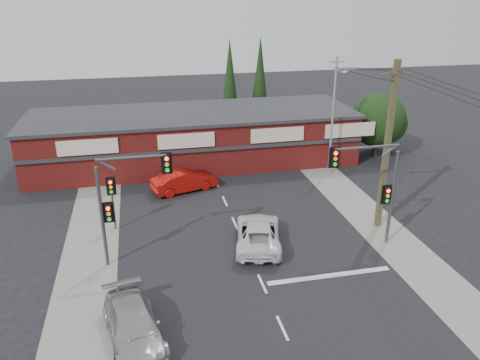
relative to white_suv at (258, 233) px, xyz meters
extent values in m
plane|color=black|center=(-0.77, -2.36, -0.73)|extent=(120.00, 120.00, 0.00)
cube|color=black|center=(-0.77, 2.64, -0.72)|extent=(14.00, 70.00, 0.01)
cube|color=gray|center=(-9.27, 2.64, -0.72)|extent=(3.00, 70.00, 0.02)
cube|color=gray|center=(7.73, 2.64, -0.72)|extent=(3.00, 70.00, 0.02)
cube|color=silver|center=(2.73, -3.86, -0.71)|extent=(6.50, 0.35, 0.01)
imported|color=silver|center=(0.00, 0.00, 0.00)|extent=(3.57, 5.66, 1.46)
imported|color=#A5A8AA|center=(-6.94, -6.51, -0.01)|extent=(2.94, 5.25, 1.44)
imported|color=#AF100A|center=(-3.26, 8.56, 0.04)|extent=(4.96, 2.97, 1.54)
cube|color=silver|center=(-0.77, -7.12, -0.71)|extent=(0.12, 1.60, 0.01)
cube|color=silver|center=(-0.77, -3.81, -0.71)|extent=(0.12, 1.60, 0.01)
cube|color=silver|center=(-0.77, -0.50, -0.71)|extent=(0.12, 1.60, 0.01)
cube|color=silver|center=(-0.77, 2.81, -0.71)|extent=(0.12, 1.60, 0.01)
cube|color=silver|center=(-0.77, 6.12, -0.71)|extent=(0.12, 1.60, 0.01)
cube|color=silver|center=(-0.77, 9.43, -0.71)|extent=(0.12, 1.60, 0.01)
cube|color=silver|center=(-0.77, 12.74, -0.71)|extent=(0.12, 1.60, 0.01)
cube|color=silver|center=(-0.77, 16.05, -0.71)|extent=(0.12, 1.60, 0.01)
cube|color=silver|center=(-0.77, 19.36, -0.71)|extent=(0.12, 1.60, 0.01)
cube|color=silver|center=(-0.77, 22.67, -0.71)|extent=(0.12, 1.60, 0.01)
cube|color=#480F0E|center=(-1.77, 14.64, 1.27)|extent=(26.00, 8.00, 4.00)
cube|color=#2D2D30|center=(-1.77, 14.64, 3.37)|extent=(26.40, 8.40, 0.25)
cube|color=beige|center=(-9.77, 10.59, 2.37)|extent=(4.20, 0.12, 1.10)
cube|color=beige|center=(-2.77, 10.59, 2.37)|extent=(4.20, 0.12, 1.10)
cube|color=beige|center=(4.23, 10.59, 2.37)|extent=(4.20, 0.12, 1.10)
cube|color=beige|center=(10.23, 10.59, 2.37)|extent=(4.20, 0.12, 1.10)
cube|color=#2D2D30|center=(-1.77, 10.54, 1.57)|extent=(26.00, 0.15, 0.25)
cylinder|color=#2D2116|center=(13.73, 12.64, 0.17)|extent=(0.50, 0.50, 1.80)
sphere|color=black|center=(13.73, 12.64, 2.47)|extent=(4.60, 4.60, 4.60)
sphere|color=black|center=(15.23, 13.64, 1.77)|extent=(3.40, 3.40, 3.40)
sphere|color=black|center=(12.43, 14.04, 1.57)|extent=(2.80, 2.80, 2.80)
cylinder|color=#2D2116|center=(2.73, 21.64, 0.27)|extent=(0.24, 0.24, 2.00)
cone|color=black|center=(2.73, 21.64, 4.77)|extent=(1.80, 1.80, 7.50)
cylinder|color=#2D2116|center=(6.23, 23.64, 0.27)|extent=(0.24, 0.24, 2.00)
cone|color=black|center=(6.23, 23.64, 4.77)|extent=(1.80, 1.80, 7.50)
cylinder|color=#47494C|center=(-8.27, -0.36, 2.02)|extent=(0.18, 0.18, 5.50)
cylinder|color=#47494C|center=(-6.57, -0.36, 5.12)|extent=(3.40, 0.14, 0.14)
cylinder|color=#47494C|center=(-7.76, -0.36, 4.82)|extent=(0.82, 0.14, 0.63)
cube|color=black|center=(-4.87, -0.36, 4.67)|extent=(0.32, 0.22, 0.95)
cube|color=black|center=(-4.87, -0.29, 4.67)|extent=(0.55, 0.04, 1.15)
cylinder|color=#FF0C07|center=(-4.87, -0.49, 4.97)|extent=(0.20, 0.06, 0.20)
cylinder|color=orange|center=(-4.87, -0.49, 4.67)|extent=(0.20, 0.06, 0.20)
cylinder|color=#0CE526|center=(-4.87, -0.49, 4.37)|extent=(0.20, 0.06, 0.20)
cube|color=black|center=(-7.92, -0.36, 2.27)|extent=(0.32, 0.22, 0.95)
cube|color=black|center=(-7.92, -0.29, 2.27)|extent=(0.55, 0.04, 1.15)
cylinder|color=#FF0C07|center=(-7.92, -0.49, 2.57)|extent=(0.20, 0.06, 0.20)
cylinder|color=orange|center=(-7.92, -0.49, 2.27)|extent=(0.20, 0.06, 0.20)
cylinder|color=#0CE526|center=(-7.92, -0.49, 1.97)|extent=(0.20, 0.06, 0.20)
cylinder|color=#47494C|center=(7.23, -1.36, 2.02)|extent=(0.18, 0.18, 5.50)
cylinder|color=#47494C|center=(5.43, -1.36, 5.12)|extent=(3.60, 0.14, 0.14)
cylinder|color=#47494C|center=(6.69, -1.36, 4.82)|extent=(0.82, 0.14, 0.63)
cube|color=black|center=(3.63, -1.36, 4.67)|extent=(0.32, 0.22, 0.95)
cube|color=black|center=(3.63, -1.29, 4.67)|extent=(0.55, 0.04, 1.15)
cylinder|color=#FF0C07|center=(3.63, -1.49, 4.97)|extent=(0.20, 0.06, 0.20)
cylinder|color=orange|center=(3.63, -1.49, 4.67)|extent=(0.20, 0.06, 0.20)
cylinder|color=#0CE526|center=(3.63, -1.49, 4.37)|extent=(0.20, 0.06, 0.20)
cube|color=black|center=(6.88, -1.36, 2.27)|extent=(0.32, 0.22, 0.95)
cube|color=black|center=(6.88, -1.29, 2.27)|extent=(0.55, 0.04, 1.15)
cylinder|color=#FF0C07|center=(6.88, -1.49, 2.57)|extent=(0.20, 0.06, 0.20)
cylinder|color=orange|center=(6.88, -1.49, 2.27)|extent=(0.20, 0.06, 0.20)
cylinder|color=#0CE526|center=(6.88, -1.49, 1.97)|extent=(0.20, 0.06, 0.20)
cylinder|color=#47494C|center=(-7.97, 3.64, 0.77)|extent=(0.12, 0.12, 3.00)
cube|color=black|center=(-7.97, 3.64, 2.07)|extent=(0.32, 0.22, 0.95)
cube|color=black|center=(-7.97, 3.71, 2.07)|extent=(0.55, 0.04, 1.15)
cylinder|color=#FF0C07|center=(-7.97, 3.51, 2.37)|extent=(0.20, 0.06, 0.20)
cylinder|color=orange|center=(-7.97, 3.51, 2.07)|extent=(0.20, 0.06, 0.20)
cylinder|color=#0CE526|center=(-7.97, 3.51, 1.77)|extent=(0.20, 0.06, 0.20)
cube|color=brown|center=(7.73, 0.64, 4.27)|extent=(0.30, 0.30, 10.00)
cube|color=brown|center=(7.73, 0.64, 8.47)|extent=(1.80, 0.14, 0.14)
cylinder|color=#47494C|center=(6.13, 0.49, 8.47)|extent=(3.23, 0.39, 0.89)
cube|color=slate|center=(4.53, 0.34, 8.87)|extent=(0.55, 0.25, 0.18)
cylinder|color=silver|center=(4.53, 0.34, 8.77)|extent=(0.28, 0.28, 0.05)
cylinder|color=gray|center=(8.23, 9.64, 3.77)|extent=(0.16, 0.16, 9.00)
cube|color=gray|center=(8.23, 9.64, 7.87)|extent=(1.20, 0.10, 0.10)
cylinder|color=black|center=(7.39, 5.14, 8.07)|extent=(0.73, 9.01, 1.22)
cylinder|color=black|center=(7.98, 5.14, 8.07)|extent=(0.52, 9.00, 1.22)
cylinder|color=black|center=(8.58, 5.14, 8.07)|extent=(0.31, 9.00, 1.22)
camera|label=1|loc=(-6.01, -22.47, 12.72)|focal=35.00mm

